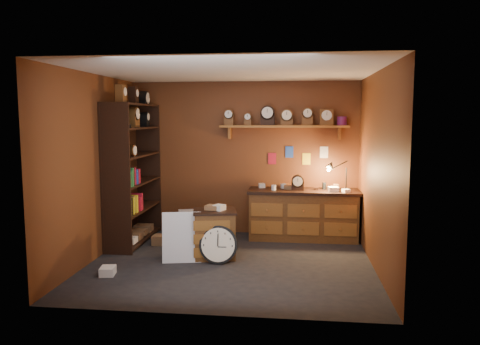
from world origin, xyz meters
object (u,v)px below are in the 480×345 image
Objects in this scene: shelving_unit at (131,167)px; workbench at (303,212)px; low_cabinet at (215,232)px; big_round_clock at (218,245)px.

workbench is (2.84, 0.49, -0.78)m from shelving_unit.
low_cabinet is at bearing -25.98° from shelving_unit.
low_cabinet reaches higher than big_round_clock.
big_round_clock is at bearing -32.04° from shelving_unit.
workbench is 1.81m from low_cabinet.
shelving_unit is 1.38× the size of workbench.
low_cabinet is at bearing -136.96° from workbench.
workbench is at bearing 31.39° from low_cabinet.
shelving_unit is at bearing -170.13° from workbench.
low_cabinet is (-1.32, -1.24, -0.08)m from workbench.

